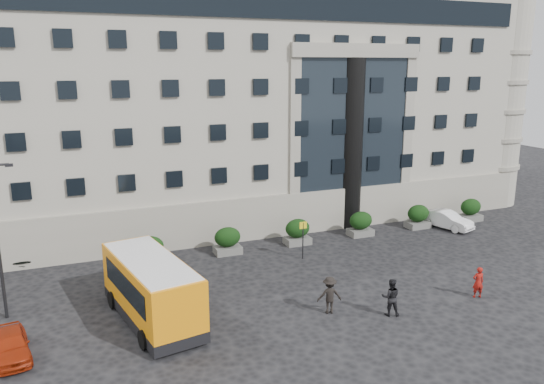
{
  "coord_description": "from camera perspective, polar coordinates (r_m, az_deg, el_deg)",
  "views": [
    {
      "loc": [
        -8.78,
        -24.85,
        12.48
      ],
      "look_at": [
        2.89,
        3.96,
        5.0
      ],
      "focal_mm": 35.0,
      "sensor_mm": 36.0,
      "label": 1
    }
  ],
  "objects": [
    {
      "name": "hedge_a",
      "position": [
        34.96,
        -13.01,
        -6.12
      ],
      "size": [
        1.8,
        1.26,
        1.84
      ],
      "color": "#5B5B58",
      "rests_on": "ground"
    },
    {
      "name": "hedge_b",
      "position": [
        36.04,
        -4.8,
        -5.21
      ],
      "size": [
        1.8,
        1.26,
        1.84
      ],
      "color": "#5B5B58",
      "rests_on": "ground"
    },
    {
      "name": "hedge_e",
      "position": [
        43.06,
        15.44,
        -2.53
      ],
      "size": [
        1.8,
        1.26,
        1.84
      ],
      "color": "#5B5B58",
      "rests_on": "ground"
    },
    {
      "name": "hedge_d",
      "position": [
        40.19,
        9.52,
        -3.37
      ],
      "size": [
        1.8,
        1.26,
        1.84
      ],
      "color": "#5B5B58",
      "rests_on": "ground"
    },
    {
      "name": "parked_car_d",
      "position": [
        38.67,
        -25.06,
        -5.66
      ],
      "size": [
        2.69,
        4.68,
        1.23
      ],
      "primitive_type": "imported",
      "rotation": [
        0.0,
        0.0,
        -0.15
      ],
      "color": "black",
      "rests_on": "ground"
    },
    {
      "name": "entrance_column",
      "position": [
        41.27,
        8.49,
        5.05
      ],
      "size": [
        1.8,
        1.8,
        13.0
      ],
      "primitive_type": "cylinder",
      "color": "black",
      "rests_on": "ground"
    },
    {
      "name": "civic_building",
      "position": [
        49.25,
        -4.59,
        9.44
      ],
      "size": [
        44.0,
        24.0,
        18.0
      ],
      "primitive_type": "cube",
      "color": "#A6A193",
      "rests_on": "ground"
    },
    {
      "name": "pedestrian_a",
      "position": [
        31.53,
        21.29,
        -9.03
      ],
      "size": [
        0.73,
        0.57,
        1.76
      ],
      "primitive_type": "imported",
      "rotation": [
        0.0,
        0.0,
        2.88
      ],
      "color": "maroon",
      "rests_on": "ground"
    },
    {
      "name": "white_taxi",
      "position": [
        43.68,
        18.24,
        -2.84
      ],
      "size": [
        2.7,
        4.39,
        1.37
      ],
      "primitive_type": "imported",
      "rotation": [
        0.0,
        0.0,
        0.33
      ],
      "color": "white",
      "rests_on": "ground"
    },
    {
      "name": "parked_car_a",
      "position": [
        26.56,
        -26.27,
        -14.52
      ],
      "size": [
        1.94,
        3.76,
        1.22
      ],
      "primitive_type": "imported",
      "rotation": [
        0.0,
        0.0,
        0.14
      ],
      "color": "#99240B",
      "rests_on": "ground"
    },
    {
      "name": "ground",
      "position": [
        29.16,
        -2.39,
        -11.82
      ],
      "size": [
        120.0,
        120.0,
        0.0
      ],
      "primitive_type": "plane",
      "color": "black",
      "rests_on": "ground"
    },
    {
      "name": "hedge_c",
      "position": [
        37.82,
        2.76,
        -4.27
      ],
      "size": [
        1.8,
        1.26,
        1.84
      ],
      "color": "#5B5B58",
      "rests_on": "ground"
    },
    {
      "name": "pedestrian_c",
      "position": [
        27.83,
        6.2,
        -10.96
      ],
      "size": [
        1.41,
        1.01,
        1.97
      ],
      "primitive_type": "imported",
      "rotation": [
        0.0,
        0.0,
        2.9
      ],
      "color": "black",
      "rests_on": "ground"
    },
    {
      "name": "bus_stop_sign",
      "position": [
        34.79,
        3.36,
        -4.49
      ],
      "size": [
        0.5,
        0.08,
        2.52
      ],
      "color": "#262628",
      "rests_on": "ground"
    },
    {
      "name": "pedestrian_b",
      "position": [
        28.1,
        12.66,
        -10.97
      ],
      "size": [
        1.19,
        1.09,
        1.97
      ],
      "primitive_type": "imported",
      "rotation": [
        0.0,
        0.0,
        2.69
      ],
      "color": "black",
      "rests_on": "ground"
    },
    {
      "name": "hedge_f",
      "position": [
        46.34,
        20.57,
        -1.79
      ],
      "size": [
        1.8,
        1.26,
        1.84
      ],
      "color": "#5B5B58",
      "rests_on": "ground"
    },
    {
      "name": "minibus",
      "position": [
        27.27,
        -12.86,
        -9.96
      ],
      "size": [
        4.0,
        8.05,
        3.21
      ],
      "rotation": [
        0.0,
        0.0,
        0.18
      ],
      "color": "orange",
      "rests_on": "ground"
    }
  ]
}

